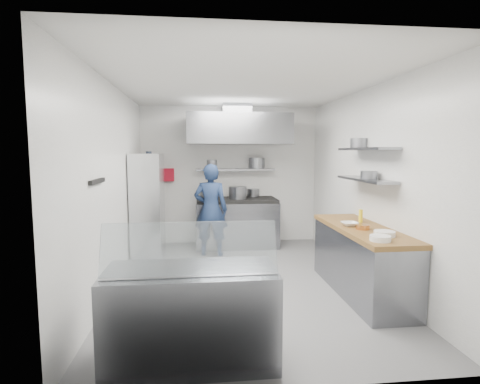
{
  "coord_description": "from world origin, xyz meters",
  "views": [
    {
      "loc": [
        -0.64,
        -5.22,
        1.87
      ],
      "look_at": [
        0.0,
        0.6,
        1.25
      ],
      "focal_mm": 28.0,
      "sensor_mm": 36.0,
      "label": 1
    }
  ],
  "objects": [
    {
      "name": "floor",
      "position": [
        0.0,
        0.0,
        0.0
      ],
      "size": [
        5.0,
        5.0,
        0.0
      ],
      "primitive_type": "plane",
      "color": "slate",
      "rests_on": "ground"
    },
    {
      "name": "ceiling",
      "position": [
        0.0,
        0.0,
        2.8
      ],
      "size": [
        5.0,
        5.0,
        0.0
      ],
      "primitive_type": "plane",
      "rotation": [
        3.14,
        0.0,
        0.0
      ],
      "color": "silver",
      "rests_on": "wall_back"
    },
    {
      "name": "wall_back",
      "position": [
        0.0,
        2.5,
        1.4
      ],
      "size": [
        3.6,
        2.8,
        0.02
      ],
      "primitive_type": "cube",
      "rotation": [
        1.57,
        0.0,
        0.0
      ],
      "color": "white",
      "rests_on": "floor"
    },
    {
      "name": "wall_front",
      "position": [
        0.0,
        -2.5,
        1.4
      ],
      "size": [
        3.6,
        2.8,
        0.02
      ],
      "primitive_type": "cube",
      "rotation": [
        -1.57,
        0.0,
        0.0
      ],
      "color": "white",
      "rests_on": "floor"
    },
    {
      "name": "wall_left",
      "position": [
        -1.8,
        0.0,
        1.4
      ],
      "size": [
        2.8,
        5.0,
        0.02
      ],
      "primitive_type": "cube",
      "rotation": [
        1.57,
        0.0,
        1.57
      ],
      "color": "white",
      "rests_on": "floor"
    },
    {
      "name": "wall_right",
      "position": [
        1.8,
        0.0,
        1.4
      ],
      "size": [
        2.8,
        5.0,
        0.02
      ],
      "primitive_type": "cube",
      "rotation": [
        1.57,
        0.0,
        -1.57
      ],
      "color": "white",
      "rests_on": "floor"
    },
    {
      "name": "gas_range",
      "position": [
        0.1,
        2.1,
        0.45
      ],
      "size": [
        1.6,
        0.8,
        0.9
      ],
      "primitive_type": "cube",
      "color": "gray",
      "rests_on": "floor"
    },
    {
      "name": "cooktop",
      "position": [
        0.1,
        2.1,
        0.93
      ],
      "size": [
        1.57,
        0.78,
        0.06
      ],
      "primitive_type": "cube",
      "color": "black",
      "rests_on": "gas_range"
    },
    {
      "name": "stock_pot_left",
      "position": [
        -0.46,
        2.37,
        1.06
      ],
      "size": [
        0.31,
        0.31,
        0.2
      ],
      "primitive_type": "cylinder",
      "color": "slate",
      "rests_on": "cooktop"
    },
    {
      "name": "stock_pot_mid",
      "position": [
        0.12,
        2.09,
        1.08
      ],
      "size": [
        0.36,
        0.36,
        0.24
      ],
      "primitive_type": "cylinder",
      "color": "slate",
      "rests_on": "cooktop"
    },
    {
      "name": "stock_pot_right",
      "position": [
        0.48,
        2.44,
        1.04
      ],
      "size": [
        0.25,
        0.25,
        0.16
      ],
      "primitive_type": "cylinder",
      "color": "slate",
      "rests_on": "cooktop"
    },
    {
      "name": "over_range_shelf",
      "position": [
        0.1,
        2.34,
        1.52
      ],
      "size": [
        1.6,
        0.3,
        0.04
      ],
      "primitive_type": "cube",
      "color": "gray",
      "rests_on": "wall_back"
    },
    {
      "name": "shelf_pot_a",
      "position": [
        -0.37,
        2.55,
        1.63
      ],
      "size": [
        0.24,
        0.24,
        0.18
      ],
      "primitive_type": "cylinder",
      "color": "slate",
      "rests_on": "over_range_shelf"
    },
    {
      "name": "shelf_pot_b",
      "position": [
        0.55,
        2.39,
        1.65
      ],
      "size": [
        0.33,
        0.33,
        0.22
      ],
      "primitive_type": "cylinder",
      "color": "slate",
      "rests_on": "over_range_shelf"
    },
    {
      "name": "extractor_hood",
      "position": [
        0.1,
        1.93,
        2.3
      ],
      "size": [
        1.9,
        1.15,
        0.55
      ],
      "primitive_type": "cube",
      "color": "gray",
      "rests_on": "wall_back"
    },
    {
      "name": "hood_duct",
      "position": [
        0.1,
        2.15,
        2.68
      ],
      "size": [
        0.55,
        0.55,
        0.24
      ],
      "primitive_type": "cube",
      "color": "slate",
      "rests_on": "extractor_hood"
    },
    {
      "name": "red_firebox",
      "position": [
        -1.25,
        2.44,
        1.42
      ],
      "size": [
        0.22,
        0.1,
        0.26
      ],
      "primitive_type": "cube",
      "color": "#AB0D21",
      "rests_on": "wall_back"
    },
    {
      "name": "chef",
      "position": [
        -0.43,
        1.47,
        0.84
      ],
      "size": [
        0.67,
        0.51,
        1.67
      ],
      "primitive_type": "imported",
      "rotation": [
        0.0,
        0.0,
        2.96
      ],
      "color": "#182748",
      "rests_on": "floor"
    },
    {
      "name": "wire_rack",
      "position": [
        -1.53,
        1.37,
        0.93
      ],
      "size": [
        0.5,
        0.9,
        1.85
      ],
      "primitive_type": "cube",
      "color": "silver",
      "rests_on": "floor"
    },
    {
      "name": "rack_bin_a",
      "position": [
        -1.53,
        1.09,
        0.8
      ],
      "size": [
        0.14,
        0.18,
        0.16
      ],
      "primitive_type": "cube",
      "color": "white",
      "rests_on": "wire_rack"
    },
    {
      "name": "rack_bin_b",
      "position": [
        -1.53,
        1.26,
        1.3
      ],
      "size": [
        0.12,
        0.16,
        0.14
      ],
      "primitive_type": "cube",
      "color": "yellow",
      "rests_on": "wire_rack"
    },
    {
      "name": "rack_jar",
      "position": [
        -1.48,
        1.27,
        1.8
      ],
      "size": [
        0.1,
        0.1,
        0.18
      ],
      "primitive_type": "cylinder",
      "color": "black",
      "rests_on": "wire_rack"
    },
    {
      "name": "knife_strip",
      "position": [
        -1.78,
        -0.9,
        1.55
      ],
      "size": [
        0.04,
        0.55,
        0.05
      ],
      "primitive_type": "cube",
      "color": "black",
      "rests_on": "wall_left"
    },
    {
      "name": "prep_counter_base",
      "position": [
        1.48,
        -0.6,
        0.42
      ],
      "size": [
        0.62,
        2.0,
        0.84
      ],
      "primitive_type": "cube",
      "color": "gray",
      "rests_on": "floor"
    },
    {
      "name": "prep_counter_top",
      "position": [
        1.48,
        -0.6,
        0.87
      ],
      "size": [
        0.65,
        2.04,
        0.06
      ],
      "primitive_type": "cube",
      "color": "brown",
      "rests_on": "prep_counter_base"
    },
    {
      "name": "plate_stack_a",
      "position": [
        1.34,
        -1.37,
        0.93
      ],
      "size": [
        0.23,
        0.23,
        0.06
      ],
      "primitive_type": "cylinder",
      "color": "white",
      "rests_on": "prep_counter_top"
    },
    {
      "name": "plate_stack_b",
      "position": [
        1.5,
        -1.15,
        0.93
      ],
      "size": [
        0.24,
        0.24,
        0.06
      ],
      "primitive_type": "cylinder",
      "color": "white",
      "rests_on": "prep_counter_top"
    },
    {
      "name": "copper_pan",
      "position": [
        1.42,
        -0.75,
        0.93
      ],
      "size": [
        0.17,
        0.17,
        0.06
      ],
      "primitive_type": "cylinder",
      "color": "#C47737",
      "rests_on": "prep_counter_top"
    },
    {
      "name": "squeeze_bottle",
      "position": [
        1.6,
        -0.29,
        0.99
      ],
      "size": [
        0.05,
        0.05,
        0.18
      ],
      "primitive_type": "cylinder",
      "color": "yellow",
      "rests_on": "prep_counter_top"
    },
    {
      "name": "mixing_bowl",
      "position": [
        1.34,
        -0.53,
        0.93
      ],
      "size": [
        0.22,
        0.22,
        0.05
      ],
      "primitive_type": "imported",
      "rotation": [
        0.0,
        0.0,
        0.01
      ],
      "color": "white",
      "rests_on": "prep_counter_top"
    },
    {
      "name": "wall_shelf_lower",
      "position": [
        1.64,
        -0.3,
        1.5
      ],
      "size": [
        0.3,
        1.3,
        0.04
      ],
      "primitive_type": "cube",
      "color": "gray",
      "rests_on": "wall_right"
    },
    {
      "name": "wall_shelf_upper",
      "position": [
        1.64,
        -0.3,
        1.92
      ],
      "size": [
        0.3,
        1.3,
        0.04
      ],
      "primitive_type": "cube",
      "color": "gray",
      "rests_on": "wall_right"
    },
    {
      "name": "shelf_pot_c",
      "position": [
        1.65,
        -0.38,
        1.57
      ],
      "size": [
        0.22,
        0.22,
        0.1
      ],
      "primitive_type": "cylinder",
      "color": "slate",
      "rests_on": "wall_shelf_lower"
    },
    {
      "name": "shelf_pot_d",
      "position": [
        1.72,
        0.12,
        2.01
      ],
      "size": [
        0.25,
        0.25,
        0.14
      ],
      "primitive_type": "cylinder",
      "color": "slate",
      "rests_on": "wall_shelf_upper"
    },
    {
      "name": "display_case",
      "position": [
        -0.72,
        -2.0,
        0.42
      ],
      "size": [
        1.5,
        0.7,
        0.85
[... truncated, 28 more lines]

